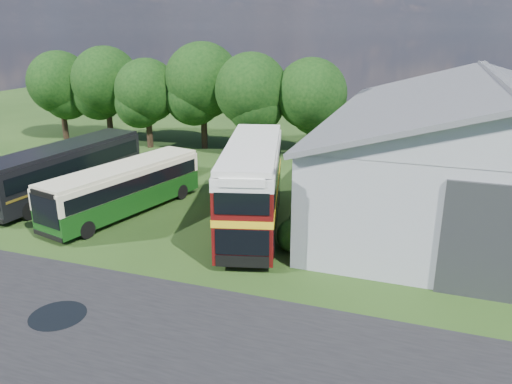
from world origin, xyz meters
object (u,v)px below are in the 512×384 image
at_px(storage_shed, 488,142).
at_px(bus_dark_single, 65,169).
at_px(bus_green_single, 124,188).
at_px(bus_maroon_double, 252,187).

relative_size(storage_shed, bus_dark_single, 1.98).
distance_m(bus_green_single, bus_maroon_double, 8.06).
bearing_deg(bus_dark_single, bus_maroon_double, 0.30).
xyz_separation_m(bus_green_single, bus_dark_single, (-5.61, 1.63, 0.21)).
relative_size(bus_green_single, bus_dark_single, 0.89).
xyz_separation_m(storage_shed, bus_green_single, (-20.36, -8.26, -2.57)).
bearing_deg(storage_shed, bus_green_single, -157.91).
bearing_deg(bus_green_single, bus_maroon_double, 16.49).
bearing_deg(bus_maroon_double, bus_dark_single, 159.84).
bearing_deg(bus_green_single, bus_dark_single, 177.58).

